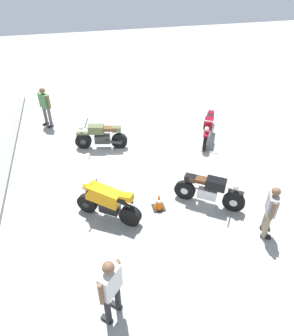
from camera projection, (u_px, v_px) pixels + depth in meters
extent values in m
plane|color=#9E9E99|center=(144.00, 170.00, 10.60)|extent=(40.00, 40.00, 0.00)
cube|color=gray|center=(2.00, 188.00, 9.72)|extent=(14.00, 0.30, 0.15)
cylinder|color=black|center=(205.00, 142.00, 11.42)|extent=(0.62, 0.41, 0.64)
cylinder|color=black|center=(210.00, 124.00, 12.54)|extent=(0.62, 0.41, 0.64)
cylinder|color=silver|center=(205.00, 142.00, 11.42)|extent=(0.26, 0.23, 0.22)
cylinder|color=silver|center=(210.00, 124.00, 12.54)|extent=(0.26, 0.23, 0.22)
cube|color=silver|center=(208.00, 130.00, 11.96)|extent=(0.63, 0.52, 0.32)
cube|color=maroon|center=(209.00, 123.00, 11.56)|extent=(0.64, 0.55, 0.30)
cube|color=maroon|center=(206.00, 134.00, 11.21)|extent=(0.46, 0.35, 0.08)
cube|color=black|center=(210.00, 117.00, 11.90)|extent=(0.65, 0.52, 0.12)
cube|color=maroon|center=(211.00, 114.00, 12.14)|extent=(0.39, 0.35, 0.18)
cylinder|color=silver|center=(213.00, 127.00, 12.26)|extent=(0.54, 0.36, 0.16)
cylinder|color=silver|center=(208.00, 121.00, 11.16)|extent=(0.37, 0.63, 0.04)
sphere|color=silver|center=(207.00, 129.00, 11.11)|extent=(0.16, 0.16, 0.16)
cylinder|color=black|center=(234.00, 202.00, 8.84)|extent=(0.46, 0.60, 0.64)
cylinder|color=black|center=(185.00, 190.00, 9.26)|extent=(0.46, 0.60, 0.64)
cylinder|color=silver|center=(234.00, 202.00, 8.84)|extent=(0.24, 0.26, 0.22)
cylinder|color=silver|center=(185.00, 190.00, 9.26)|extent=(0.24, 0.26, 0.22)
cube|color=silver|center=(207.00, 193.00, 9.00)|extent=(0.55, 0.62, 0.32)
cube|color=black|center=(216.00, 184.00, 8.71)|extent=(0.58, 0.64, 0.30)
cube|color=black|center=(236.00, 193.00, 8.63)|extent=(0.38, 0.45, 0.08)
cube|color=#4C2D19|center=(200.00, 180.00, 8.82)|extent=(0.55, 0.64, 0.12)
cube|color=black|center=(190.00, 178.00, 8.92)|extent=(0.36, 0.39, 0.18)
cylinder|color=silver|center=(195.00, 187.00, 9.28)|extent=(0.40, 0.52, 0.16)
cylinder|color=silver|center=(229.00, 180.00, 8.46)|extent=(0.60, 0.42, 0.04)
sphere|color=silver|center=(236.00, 187.00, 8.52)|extent=(0.16, 0.16, 0.16)
cylinder|color=black|center=(87.00, 203.00, 8.83)|extent=(0.47, 0.59, 0.60)
cylinder|color=black|center=(130.00, 216.00, 8.43)|extent=(0.52, 0.62, 0.60)
cylinder|color=black|center=(87.00, 203.00, 8.83)|extent=(0.27, 0.28, 0.21)
cylinder|color=black|center=(130.00, 216.00, 8.43)|extent=(0.27, 0.28, 0.21)
cube|color=black|center=(110.00, 207.00, 8.55)|extent=(0.55, 0.62, 0.32)
cube|color=orange|center=(104.00, 195.00, 8.36)|extent=(0.86, 1.02, 0.57)
cone|color=orange|center=(86.00, 186.00, 8.42)|extent=(0.48, 0.48, 0.39)
cube|color=black|center=(117.00, 197.00, 8.20)|extent=(0.55, 0.64, 0.12)
cube|color=orange|center=(127.00, 197.00, 8.06)|extent=(0.38, 0.41, 0.23)
cylinder|color=black|center=(127.00, 200.00, 8.25)|extent=(0.30, 0.38, 0.17)
cylinder|color=black|center=(124.00, 204.00, 8.13)|extent=(0.30, 0.38, 0.17)
cylinder|color=black|center=(91.00, 187.00, 8.37)|extent=(0.60, 0.43, 0.04)
sphere|color=silver|center=(84.00, 187.00, 8.47)|extent=(0.16, 0.16, 0.16)
cylinder|color=black|center=(83.00, 141.00, 11.52)|extent=(0.29, 0.62, 0.60)
cylinder|color=black|center=(119.00, 141.00, 11.53)|extent=(0.29, 0.62, 0.60)
cylinder|color=#333333|center=(83.00, 141.00, 11.52)|extent=(0.22, 0.24, 0.21)
cylinder|color=#333333|center=(119.00, 141.00, 11.53)|extent=(0.22, 0.24, 0.21)
cube|color=#333333|center=(103.00, 139.00, 11.47)|extent=(0.40, 0.61, 0.32)
cube|color=#515B38|center=(96.00, 129.00, 11.23)|extent=(0.44, 0.62, 0.30)
cube|color=#515B38|center=(82.00, 133.00, 11.33)|extent=(0.25, 0.46, 0.08)
cube|color=brown|center=(108.00, 129.00, 11.22)|extent=(0.39, 0.64, 0.12)
cube|color=#515B38|center=(117.00, 129.00, 11.23)|extent=(0.28, 0.36, 0.18)
cylinder|color=#333333|center=(113.00, 142.00, 11.36)|extent=(0.23, 0.57, 0.16)
cylinder|color=#333333|center=(86.00, 123.00, 11.07)|extent=(0.69, 0.19, 0.04)
sphere|color=silver|center=(81.00, 128.00, 11.19)|extent=(0.16, 0.16, 0.16)
cylinder|color=gray|center=(266.00, 227.00, 7.97)|extent=(0.18, 0.18, 0.79)
cube|color=black|center=(265.00, 237.00, 8.18)|extent=(0.21, 0.28, 0.08)
cylinder|color=gray|center=(266.00, 219.00, 8.22)|extent=(0.18, 0.18, 0.79)
cube|color=black|center=(265.00, 228.00, 8.42)|extent=(0.21, 0.28, 0.08)
cube|color=#99999E|center=(272.00, 204.00, 7.69)|extent=(0.50, 0.40, 0.56)
cylinder|color=brown|center=(273.00, 211.00, 7.47)|extent=(0.12, 0.12, 0.53)
cylinder|color=brown|center=(272.00, 197.00, 7.89)|extent=(0.12, 0.12, 0.53)
sphere|color=brown|center=(276.00, 192.00, 7.44)|extent=(0.21, 0.21, 0.21)
cylinder|color=#59595B|center=(45.00, 115.00, 12.93)|extent=(0.18, 0.18, 0.83)
cube|color=black|center=(46.00, 124.00, 13.12)|extent=(0.24, 0.27, 0.08)
cylinder|color=#59595B|center=(50.00, 118.00, 12.77)|extent=(0.18, 0.18, 0.83)
cube|color=black|center=(51.00, 126.00, 12.96)|extent=(0.24, 0.27, 0.08)
cube|color=#4C7F4C|center=(44.00, 101.00, 12.43)|extent=(0.50, 0.46, 0.59)
cylinder|color=brown|center=(40.00, 99.00, 12.56)|extent=(0.13, 0.13, 0.55)
cylinder|color=brown|center=(48.00, 102.00, 12.27)|extent=(0.13, 0.13, 0.55)
sphere|color=brown|center=(42.00, 91.00, 12.16)|extent=(0.22, 0.22, 0.22)
cylinder|color=#262628|center=(118.00, 296.00, 6.39)|extent=(0.18, 0.18, 0.88)
cube|color=black|center=(116.00, 305.00, 6.65)|extent=(0.25, 0.26, 0.08)
cylinder|color=#262628|center=(108.00, 311.00, 6.15)|extent=(0.18, 0.18, 0.88)
cube|color=black|center=(107.00, 319.00, 6.41)|extent=(0.25, 0.26, 0.08)
cube|color=silver|center=(110.00, 282.00, 5.82)|extent=(0.51, 0.50, 0.62)
cylinder|color=brown|center=(119.00, 270.00, 6.01)|extent=(0.13, 0.13, 0.58)
cylinder|color=brown|center=(101.00, 294.00, 5.60)|extent=(0.13, 0.13, 0.58)
sphere|color=brown|center=(108.00, 268.00, 5.54)|extent=(0.24, 0.24, 0.24)
cube|color=black|center=(159.00, 208.00, 9.09)|extent=(0.36, 0.36, 0.03)
cone|color=orange|center=(159.00, 201.00, 8.93)|extent=(0.28, 0.28, 0.50)
cylinder|color=white|center=(159.00, 200.00, 8.91)|extent=(0.19, 0.19, 0.08)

